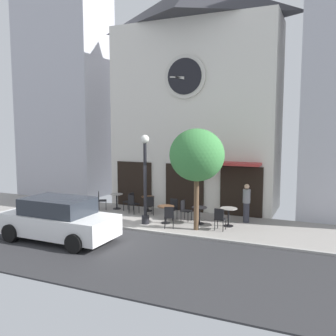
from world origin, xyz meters
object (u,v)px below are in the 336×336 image
Objects in this scene: parked_car_white at (58,219)px; cafe_chair_near_tree at (101,199)px; cafe_chair_facing_wall at (220,218)px; cafe_table_center_right at (199,212)px; cafe_chair_corner at (130,200)px; cafe_table_center_left at (117,199)px; cafe_table_center at (166,211)px; cafe_chair_left_end at (149,204)px; cafe_chair_mid_row at (169,215)px; street_lamp at (145,179)px; cafe_chair_by_entrance at (133,203)px; cafe_chair_under_awning at (185,209)px; cafe_table_near_curb at (148,201)px; street_tree at (197,155)px; cafe_table_rightmost at (229,213)px; pedestrian_grey at (246,203)px; cafe_chair_facing_street at (173,207)px.

cafe_chair_near_tree is at bearing 106.35° from parked_car_white.
parked_car_white is at bearing -145.24° from cafe_chair_facing_wall.
cafe_chair_corner is at bearing 166.29° from cafe_table_center_right.
cafe_table_center_left is 4.84m from cafe_table_center_right.
cafe_table_center is 1.43m from cafe_table_center_right.
cafe_chair_corner is 1.37m from cafe_chair_left_end.
cafe_table_center is at bearing 123.71° from cafe_chair_mid_row.
cafe_table_center_right is 0.80× the size of cafe_chair_facing_wall.
cafe_chair_by_entrance is (-1.40, 1.40, -1.39)m from street_lamp.
cafe_chair_under_awning is (1.34, 1.15, -1.39)m from street_lamp.
cafe_table_center is (1.73, -1.75, 0.05)m from cafe_table_near_curb.
cafe_table_rightmost is at bearing 43.83° from street_tree.
cafe_table_center is at bearing -38.10° from cafe_chair_left_end.
cafe_table_near_curb is at bearing 155.15° from cafe_chair_facing_wall.
cafe_chair_corner reaches higher than cafe_table_center_left.
cafe_chair_by_entrance reaches higher than cafe_table_near_curb.
cafe_chair_mid_row is at bearing -140.57° from pedestrian_grey.
street_tree is at bearing 38.15° from parked_car_white.
cafe_chair_by_entrance is at bearing 159.20° from street_tree.
street_lamp reaches higher than cafe_chair_facing_wall.
cafe_chair_left_end is (-1.71, 1.66, 0.00)m from cafe_chair_mid_row.
cafe_chair_left_end reaches higher than cafe_table_center.
cafe_table_near_curb is at bearing 15.43° from cafe_chair_near_tree.
cafe_chair_mid_row is at bearing -47.90° from cafe_table_near_curb.
cafe_table_center_left is at bearing 170.92° from cafe_table_rightmost.
cafe_table_center_left is 0.85× the size of cafe_chair_under_awning.
cafe_table_near_curb is 0.88m from cafe_chair_by_entrance.
cafe_table_center is at bearing -89.24° from cafe_chair_facing_street.
street_tree is at bearing -15.37° from cafe_chair_near_tree.
cafe_chair_near_tree is at bearing -176.57° from pedestrian_grey.
cafe_table_center_left is (-2.62, 1.98, -1.41)m from street_lamp.
pedestrian_grey is (2.67, 2.20, 0.33)m from cafe_chair_mid_row.
cafe_table_center_right is 0.80m from cafe_chair_under_awning.
cafe_table_center is at bearing -45.21° from cafe_table_near_curb.
cafe_table_near_curb is at bearing 132.10° from cafe_chair_mid_row.
cafe_chair_by_entrance is 0.54× the size of pedestrian_grey.
cafe_chair_by_entrance is 1.00× the size of cafe_chair_near_tree.
cafe_table_center_left is (-4.90, 1.97, -2.48)m from street_tree.
cafe_chair_corner is at bearing 162.06° from cafe_chair_facing_wall.
cafe_chair_near_tree is (-1.47, -0.33, 0.00)m from cafe_chair_corner.
cafe_table_center_left is 6.50m from pedestrian_grey.
pedestrian_grey reaches higher than cafe_chair_corner.
cafe_chair_near_tree is (-5.55, 1.53, -2.45)m from street_tree.
cafe_chair_corner is at bearing 150.75° from cafe_table_center.
cafe_chair_near_tree is at bearing -146.25° from cafe_table_center_left.
street_lamp reaches higher than cafe_chair_facing_street.
cafe_table_center_left reaches higher than cafe_table_center.
cafe_table_center_right is at bearing 46.31° from parked_car_white.
cafe_chair_facing_street and cafe_chair_facing_wall have the same top height.
cafe_chair_facing_street is 1.00× the size of cafe_chair_left_end.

